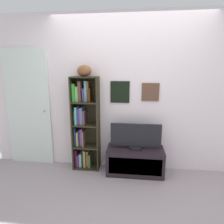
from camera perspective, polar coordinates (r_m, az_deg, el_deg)
name	(u,v)px	position (r m, az deg, el deg)	size (l,w,h in m)	color
ground	(125,212)	(2.64, 3.76, -27.34)	(5.20, 5.20, 0.04)	#9C8E93
back_wall	(129,94)	(3.18, 5.17, 5.31)	(4.80, 0.08, 2.54)	white
bookshelf	(84,124)	(3.26, -8.34, -3.67)	(0.44, 0.25, 1.56)	#2C2817
football	(84,71)	(3.10, -8.23, 11.97)	(0.26, 0.18, 0.18)	brown
tv_stand	(135,161)	(3.26, 6.82, -14.10)	(0.91, 0.41, 0.43)	black
television	(136,136)	(3.09, 7.02, -7.19)	(0.79, 0.22, 0.41)	black
door	(28,108)	(3.66, -23.47, 1.09)	(0.79, 0.09, 2.02)	silver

